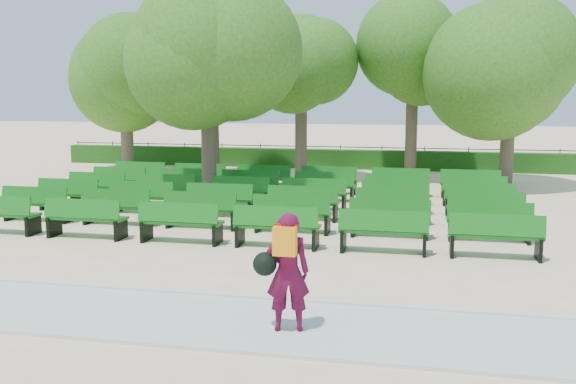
% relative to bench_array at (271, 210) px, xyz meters
% --- Properties ---
extents(ground, '(120.00, 120.00, 0.00)m').
position_rel_bench_array_xyz_m(ground, '(-0.55, -1.88, -0.10)').
color(ground, beige).
extents(paving, '(30.00, 2.20, 0.06)m').
position_rel_bench_array_xyz_m(paving, '(-0.55, -9.28, -0.07)').
color(paving, silver).
rests_on(paving, ground).
extents(curb, '(30.00, 0.12, 0.10)m').
position_rel_bench_array_xyz_m(curb, '(-0.55, -8.13, -0.05)').
color(curb, silver).
rests_on(curb, ground).
extents(hedge, '(26.00, 0.70, 0.90)m').
position_rel_bench_array_xyz_m(hedge, '(-0.55, 12.12, 0.35)').
color(hedge, '#1A4C13').
rests_on(hedge, ground).
extents(fence, '(26.00, 0.10, 1.02)m').
position_rel_bench_array_xyz_m(fence, '(-0.55, 12.52, -0.10)').
color(fence, black).
rests_on(fence, ground).
extents(tree_line, '(21.80, 6.80, 7.04)m').
position_rel_bench_array_xyz_m(tree_line, '(-0.55, 8.12, -0.10)').
color(tree_line, '#376F1D').
rests_on(tree_line, ground).
extents(bench_array, '(2.02, 0.74, 1.25)m').
position_rel_bench_array_xyz_m(bench_array, '(0.00, 0.00, 0.00)').
color(bench_array, '#126A15').
rests_on(bench_array, ground).
extents(tree_among, '(4.25, 4.25, 6.09)m').
position_rel_bench_array_xyz_m(tree_among, '(-2.18, 0.76, 4.05)').
color(tree_among, brown).
rests_on(tree_among, ground).
extents(person, '(0.87, 0.57, 1.77)m').
position_rel_bench_array_xyz_m(person, '(2.54, -9.50, 0.87)').
color(person, '#4E0B27').
rests_on(person, ground).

